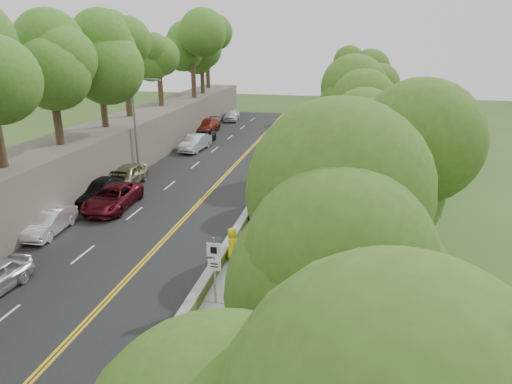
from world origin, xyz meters
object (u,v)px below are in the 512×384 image
(signpost, at_px, (214,264))
(car_2, at_px, (113,198))
(streetlight, at_px, (137,120))
(car_1, at_px, (49,222))
(concrete_block, at_px, (290,264))
(construction_barrel, at_px, (312,170))
(person_far, at_px, (330,138))
(painter_0, at_px, (232,244))

(signpost, xyz_separation_m, car_2, (-10.05, 9.61, -1.17))
(streetlight, distance_m, car_1, 12.53)
(concrete_block, bearing_deg, signpost, -128.52)
(signpost, height_order, construction_barrel, signpost)
(streetlight, distance_m, person_far, 20.17)
(concrete_block, xyz_separation_m, car_1, (-14.42, 1.63, 0.32))
(concrete_block, bearing_deg, streetlight, 136.56)
(painter_0, bearing_deg, signpost, 171.19)
(construction_barrel, height_order, car_2, car_2)
(car_1, relative_size, painter_0, 2.33)
(concrete_block, bearing_deg, car_1, 173.55)
(streetlight, bearing_deg, signpost, -55.92)
(signpost, distance_m, painter_0, 4.15)
(car_2, distance_m, person_far, 24.60)
(car_2, bearing_deg, construction_barrel, 36.71)
(streetlight, relative_size, concrete_block, 7.32)
(streetlight, relative_size, signpost, 2.58)
(car_1, bearing_deg, person_far, 54.88)
(concrete_block, relative_size, car_1, 0.26)
(concrete_block, xyz_separation_m, painter_0, (-3.07, 0.53, 0.53))
(concrete_block, bearing_deg, construction_barrel, 91.60)
(concrete_block, bearing_deg, painter_0, 170.22)
(concrete_block, bearing_deg, person_far, 89.20)
(concrete_block, height_order, car_2, car_2)
(car_1, relative_size, car_2, 0.77)
(concrete_block, relative_size, painter_0, 0.61)
(concrete_block, height_order, person_far, person_far)
(car_1, distance_m, painter_0, 11.41)
(car_1, xyz_separation_m, painter_0, (11.35, -1.10, 0.22))
(construction_barrel, bearing_deg, car_2, -139.77)
(construction_barrel, distance_m, car_2, 16.19)
(construction_barrel, xyz_separation_m, car_1, (-13.96, -14.95, 0.23))
(car_2, bearing_deg, car_1, -113.10)
(construction_barrel, bearing_deg, streetlight, -167.53)
(signpost, xyz_separation_m, person_far, (3.15, 30.38, -0.97))
(streetlight, distance_m, construction_barrel, 14.75)
(signpost, relative_size, painter_0, 1.73)
(streetlight, bearing_deg, painter_0, -49.22)
(signpost, distance_m, construction_barrel, 20.26)
(signpost, xyz_separation_m, construction_barrel, (2.31, 20.07, -1.47))
(streetlight, distance_m, car_2, 8.47)
(concrete_block, distance_m, car_2, 14.22)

